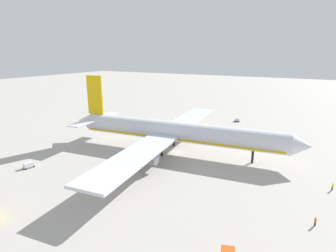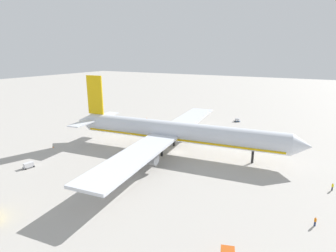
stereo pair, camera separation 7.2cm
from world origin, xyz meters
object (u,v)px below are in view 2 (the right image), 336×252
at_px(baggage_cart_2, 237,120).
at_px(traffic_cone_3, 132,119).
at_px(ground_worker_2, 332,187).
at_px(ground_worker_4, 315,221).
at_px(airliner, 174,132).
at_px(baggage_cart_1, 28,165).
at_px(traffic_cone_4, 147,118).
at_px(traffic_cone_0, 53,147).
at_px(traffic_cone_1, 102,127).
at_px(baggage_cart_0, 108,117).

distance_m(baggage_cart_2, traffic_cone_3, 48.55).
height_order(ground_worker_2, ground_worker_4, ground_worker_2).
bearing_deg(ground_worker_2, airliner, 173.32).
distance_m(baggage_cart_1, traffic_cone_4, 63.91).
bearing_deg(ground_worker_4, baggage_cart_1, -172.81).
height_order(airliner, traffic_cone_0, airliner).
bearing_deg(baggage_cart_2, traffic_cone_1, -141.95).
bearing_deg(baggage_cart_1, traffic_cone_3, 97.64).
bearing_deg(baggage_cart_2, ground_worker_2, -55.98).
bearing_deg(baggage_cart_1, baggage_cart_2, 65.49).
bearing_deg(baggage_cart_2, airliner, -98.72).
height_order(ground_worker_2, traffic_cone_4, ground_worker_2).
bearing_deg(traffic_cone_0, baggage_cart_2, 55.89).
relative_size(baggage_cart_0, traffic_cone_0, 5.90).
xyz_separation_m(traffic_cone_1, traffic_cone_4, (8.08, 22.00, 0.00)).
bearing_deg(baggage_cart_1, ground_worker_4, 7.19).
height_order(baggage_cart_0, ground_worker_4, ground_worker_4).
bearing_deg(traffic_cone_0, traffic_cone_4, 84.97).
bearing_deg(baggage_cart_2, ground_worker_4, -64.84).
distance_m(airliner, traffic_cone_3, 46.23).
xyz_separation_m(traffic_cone_0, traffic_cone_3, (0.02, 44.07, 0.00)).
distance_m(baggage_cart_1, traffic_cone_0, 16.30).
distance_m(baggage_cart_0, traffic_cone_0, 44.49).
height_order(traffic_cone_3, traffic_cone_4, same).
xyz_separation_m(baggage_cart_0, traffic_cone_0, (13.15, -42.50, 0.01)).
relative_size(baggage_cart_2, traffic_cone_0, 5.57).
xyz_separation_m(airliner, traffic_cone_0, (-36.47, -16.32, -6.23)).
xyz_separation_m(ground_worker_4, traffic_cone_4, (-72.61, 55.10, -0.62)).
bearing_deg(baggage_cart_0, traffic_cone_3, 6.81).
relative_size(ground_worker_2, traffic_cone_1, 3.22).
bearing_deg(traffic_cone_4, ground_worker_2, -26.84).
relative_size(airliner, baggage_cart_2, 26.58).
xyz_separation_m(baggage_cart_1, baggage_cart_2, (36.07, 79.10, 0.02)).
bearing_deg(traffic_cone_3, ground_worker_2, -22.31).
xyz_separation_m(baggage_cart_2, traffic_cone_0, (-43.91, -64.82, -0.56)).
bearing_deg(traffic_cone_4, airliner, -45.97).
bearing_deg(baggage_cart_0, baggage_cart_2, 21.37).
relative_size(baggage_cart_2, ground_worker_4, 1.75).
relative_size(baggage_cart_2, traffic_cone_4, 5.57).
height_order(baggage_cart_0, traffic_cone_4, traffic_cone_4).
bearing_deg(airliner, baggage_cart_2, 81.28).
distance_m(baggage_cart_2, traffic_cone_1, 60.49).
bearing_deg(baggage_cart_0, traffic_cone_0, -72.81).
xyz_separation_m(airliner, ground_worker_4, (40.50, -21.89, -5.61)).
bearing_deg(baggage_cart_1, airliner, 46.91).
bearing_deg(airliner, ground_worker_4, -28.39).
relative_size(baggage_cart_0, ground_worker_4, 1.85).
relative_size(ground_worker_4, traffic_cone_1, 3.19).
relative_size(airliner, traffic_cone_0, 148.17).
bearing_deg(traffic_cone_4, ground_worker_4, -37.19).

